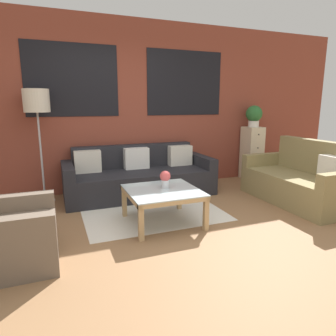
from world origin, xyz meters
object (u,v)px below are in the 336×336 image
settee_vintage (300,182)px  armchair_corner (5,236)px  potted_plant (254,115)px  drawer_cabinet (252,153)px  flower_vase (165,178)px  coffee_table (163,195)px  floor_lamp (37,106)px  couch_dark (139,177)px

settee_vintage → armchair_corner: settee_vintage is taller
settee_vintage → potted_plant: potted_plant is taller
potted_plant → settee_vintage: bearing=-98.3°
armchair_corner → drawer_cabinet: (4.07, 1.90, 0.23)m
drawer_cabinet → flower_vase: bearing=-148.5°
potted_plant → flower_vase: (-2.35, -1.44, -0.68)m
coffee_table → floor_lamp: 2.24m
armchair_corner → flower_vase: (1.72, 0.46, 0.27)m
settee_vintage → drawer_cabinet: (0.22, 1.47, 0.20)m
armchair_corner → potted_plant: potted_plant is taller
settee_vintage → potted_plant: size_ratio=4.09×
flower_vase → settee_vintage: bearing=-0.9°
floor_lamp → drawer_cabinet: (3.77, 0.08, -0.91)m
couch_dark → potted_plant: (2.34, 0.23, 0.95)m
couch_dark → coffee_table: (-0.06, -1.26, 0.08)m
settee_vintage → potted_plant: bearing=81.7°
coffee_table → potted_plant: 2.96m
couch_dark → potted_plant: size_ratio=5.78×
drawer_cabinet → flower_vase: size_ratio=4.65×
couch_dark → flower_vase: bearing=-90.3°
drawer_cabinet → coffee_table: bearing=-148.1°
coffee_table → drawer_cabinet: 2.83m
potted_plant → armchair_corner: bearing=-155.0°
armchair_corner → potted_plant: bearing=25.0°
settee_vintage → floor_lamp: size_ratio=1.00×
coffee_table → drawer_cabinet: bearing=31.9°
couch_dark → settee_vintage: size_ratio=1.42×
armchair_corner → flower_vase: armchair_corner is taller
coffee_table → flower_vase: size_ratio=3.93×
settee_vintage → coffee_table: (-2.18, -0.02, 0.05)m
drawer_cabinet → settee_vintage: bearing=-98.3°
couch_dark → flower_vase: couch_dark is taller
floor_lamp → flower_vase: (1.43, -1.36, -0.87)m
couch_dark → flower_vase: size_ratio=10.76×
armchair_corner → flower_vase: size_ratio=3.86×
coffee_table → flower_vase: 0.21m
coffee_table → armchair_corner: bearing=-166.3°
settee_vintage → armchair_corner: bearing=-173.7°
drawer_cabinet → flower_vase: 2.75m
armchair_corner → potted_plant: (4.07, 1.90, 0.96)m
couch_dark → coffee_table: bearing=-92.7°
potted_plant → flower_vase: bearing=-148.5°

